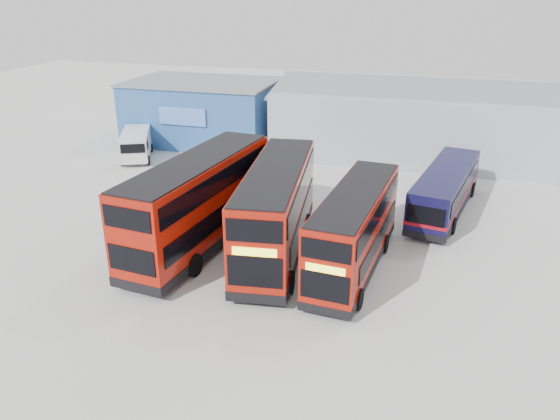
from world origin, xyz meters
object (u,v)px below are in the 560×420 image
at_px(double_decker_left, 199,205).
at_px(double_decker_right, 354,232).
at_px(maintenance_shed, 472,122).
at_px(single_decker_blue, 445,191).
at_px(panel_van, 136,144).
at_px(double_decker_centre, 276,212).
at_px(office_block, 203,111).

relative_size(double_decker_left, double_decker_right, 1.19).
height_order(maintenance_shed, single_decker_blue, maintenance_shed).
distance_m(maintenance_shed, single_decker_blue, 13.29).
relative_size(maintenance_shed, double_decker_right, 3.17).
xyz_separation_m(double_decker_left, single_decker_blue, (12.05, 8.24, -1.02)).
bearing_deg(maintenance_shed, panel_van, -161.12).
distance_m(double_decker_left, double_decker_centre, 4.00).
height_order(maintenance_shed, double_decker_right, maintenance_shed).
bearing_deg(double_decker_right, panel_van, 150.49).
bearing_deg(single_decker_blue, double_decker_centre, 55.23).
xyz_separation_m(maintenance_shed, double_decker_right, (-5.92, -21.61, -0.61)).
bearing_deg(maintenance_shed, office_block, -174.79).
bearing_deg(office_block, double_decker_left, -67.21).
distance_m(double_decker_left, panel_van, 16.95).
relative_size(maintenance_shed, double_decker_left, 2.67).
bearing_deg(double_decker_centre, panel_van, 133.24).
bearing_deg(double_decker_left, maintenance_shed, -116.43).
relative_size(double_decker_right, single_decker_blue, 0.95).
bearing_deg(office_block, maintenance_shed, 5.21).
relative_size(office_block, double_decker_right, 1.28).
bearing_deg(single_decker_blue, maintenance_shed, -87.00).
height_order(office_block, single_decker_blue, office_block).
xyz_separation_m(maintenance_shed, single_decker_blue, (-1.83, -13.10, -1.27)).
distance_m(maintenance_shed, double_decker_left, 25.46).
bearing_deg(office_block, panel_van, -113.99).
bearing_deg(single_decker_blue, double_decker_left, 45.33).
bearing_deg(panel_van, double_decker_right, -59.32).
xyz_separation_m(office_block, double_decker_left, (8.12, -19.34, -0.23)).
height_order(maintenance_shed, double_decker_centre, maintenance_shed).
xyz_separation_m(office_block, panel_van, (-2.90, -6.51, -1.37)).
xyz_separation_m(double_decker_left, panel_van, (-11.02, 12.83, -1.15)).
height_order(single_decker_blue, panel_van, single_decker_blue).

